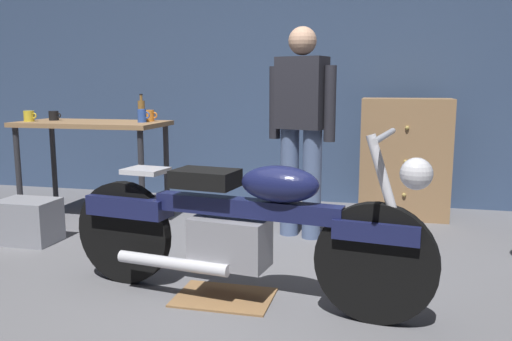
# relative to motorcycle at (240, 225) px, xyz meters

# --- Properties ---
(ground_plane) EXTENTS (12.00, 12.00, 0.00)m
(ground_plane) POSITION_rel_motorcycle_xyz_m (-0.09, -0.03, -0.45)
(ground_plane) COLOR slate
(back_wall) EXTENTS (8.00, 0.12, 3.10)m
(back_wall) POSITION_rel_motorcycle_xyz_m (-0.09, 2.77, 1.10)
(back_wall) COLOR #384C70
(back_wall) RESTS_ON ground_plane
(workbench) EXTENTS (1.30, 0.64, 0.90)m
(workbench) POSITION_rel_motorcycle_xyz_m (-1.77, 1.45, 0.34)
(workbench) COLOR #99724C
(workbench) RESTS_ON ground_plane
(motorcycle) EXTENTS (2.18, 0.64, 1.00)m
(motorcycle) POSITION_rel_motorcycle_xyz_m (0.00, 0.00, 0.00)
(motorcycle) COLOR black
(motorcycle) RESTS_ON ground_plane
(person_standing) EXTENTS (0.55, 0.32, 1.67)m
(person_standing) POSITION_rel_motorcycle_xyz_m (0.13, 1.38, 0.48)
(person_standing) COLOR slate
(person_standing) RESTS_ON ground_plane
(wooden_dresser) EXTENTS (0.80, 0.47, 1.10)m
(wooden_dresser) POSITION_rel_motorcycle_xyz_m (0.96, 2.27, 0.10)
(wooden_dresser) COLOR #99724C
(wooden_dresser) RESTS_ON ground_plane
(drip_tray) EXTENTS (0.56, 0.40, 0.01)m
(drip_tray) POSITION_rel_motorcycle_xyz_m (-0.10, 0.01, -0.44)
(drip_tray) COLOR olive
(drip_tray) RESTS_ON ground_plane
(storage_bin) EXTENTS (0.44, 0.32, 0.34)m
(storage_bin) POSITION_rel_motorcycle_xyz_m (-1.92, 0.70, -0.28)
(storage_bin) COLOR gray
(storage_bin) RESTS_ON ground_plane
(mug_black_matte) EXTENTS (0.12, 0.09, 0.09)m
(mug_black_matte) POSITION_rel_motorcycle_xyz_m (-2.18, 1.50, 0.49)
(mug_black_matte) COLOR black
(mug_black_matte) RESTS_ON workbench
(mug_blue_enamel) EXTENTS (0.11, 0.08, 0.11)m
(mug_blue_enamel) POSITION_rel_motorcycle_xyz_m (-1.28, 1.47, 0.51)
(mug_blue_enamel) COLOR #2D51AD
(mug_blue_enamel) RESTS_ON workbench
(mug_orange_travel) EXTENTS (0.12, 0.09, 0.10)m
(mug_orange_travel) POSITION_rel_motorcycle_xyz_m (-1.28, 1.60, 0.50)
(mug_orange_travel) COLOR orange
(mug_orange_travel) RESTS_ON workbench
(mug_yellow_tall) EXTENTS (0.12, 0.09, 0.09)m
(mug_yellow_tall) POSITION_rel_motorcycle_xyz_m (-2.31, 1.33, 0.50)
(mug_yellow_tall) COLOR yellow
(mug_yellow_tall) RESTS_ON workbench
(bottle) EXTENTS (0.06, 0.06, 0.24)m
(bottle) POSITION_rel_motorcycle_xyz_m (-1.40, 1.69, 0.55)
(bottle) COLOR olive
(bottle) RESTS_ON workbench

